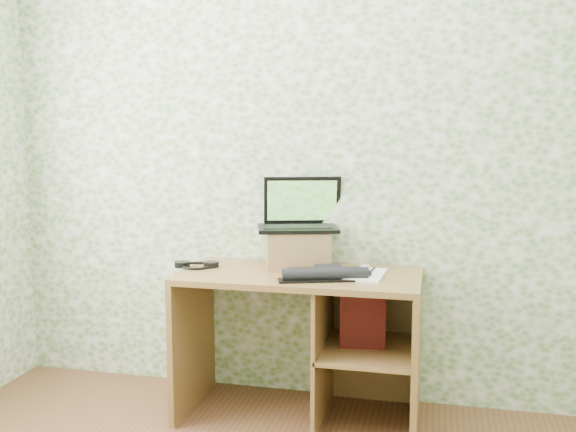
% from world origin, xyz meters
% --- Properties ---
extents(wall_back, '(3.50, 0.00, 3.50)m').
position_xyz_m(wall_back, '(0.00, 1.75, 1.30)').
color(wall_back, white).
rests_on(wall_back, ground).
extents(desk, '(1.20, 0.60, 0.75)m').
position_xyz_m(desk, '(0.08, 1.47, 0.48)').
color(desk, brown).
rests_on(desk, floor).
extents(riser, '(0.39, 0.35, 0.19)m').
position_xyz_m(riser, '(-0.05, 1.58, 0.85)').
color(riser, brown).
rests_on(riser, desk).
extents(laptop, '(0.47, 0.40, 0.27)m').
position_xyz_m(laptop, '(-0.05, 1.63, 1.01)').
color(laptop, black).
rests_on(laptop, riser).
extents(keyboard, '(0.45, 0.35, 0.06)m').
position_xyz_m(keyboard, '(0.15, 1.36, 0.77)').
color(keyboard, black).
rests_on(keyboard, desk).
extents(headphones, '(0.23, 0.20, 0.03)m').
position_xyz_m(headphones, '(-0.56, 1.46, 0.76)').
color(headphones, black).
rests_on(headphones, desk).
extents(notepad, '(0.22, 0.31, 0.01)m').
position_xyz_m(notepad, '(0.31, 1.45, 0.76)').
color(notepad, white).
rests_on(notepad, desk).
extents(mouse, '(0.08, 0.10, 0.03)m').
position_xyz_m(mouse, '(0.32, 1.45, 0.78)').
color(mouse, silver).
rests_on(mouse, notepad).
extents(pen, '(0.02, 0.15, 0.01)m').
position_xyz_m(pen, '(0.35, 1.50, 0.77)').
color(pen, black).
rests_on(pen, notepad).
extents(red_box, '(0.23, 0.10, 0.27)m').
position_xyz_m(red_box, '(0.32, 1.44, 0.52)').
color(red_box, maroon).
rests_on(red_box, desk).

